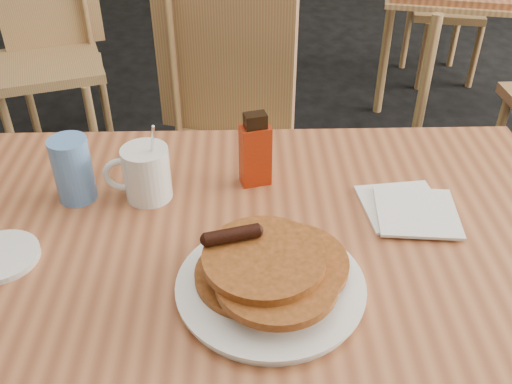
# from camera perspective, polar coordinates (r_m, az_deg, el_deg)

# --- Properties ---
(main_table) EXTENTS (1.38, 0.98, 0.75)m
(main_table) POSITION_cam_1_polar(r_m,az_deg,el_deg) (1.06, -1.04, -7.19)
(main_table) COLOR #A6613B
(main_table) RESTS_ON floor
(chair_main_far) EXTENTS (0.57, 0.58, 0.98)m
(chair_main_far) POSITION_cam_1_polar(r_m,az_deg,el_deg) (1.77, -2.83, 7.06)
(chair_main_far) COLOR #A6894E
(chair_main_far) RESTS_ON floor
(chair_wall_extra) EXTENTS (0.52, 0.52, 0.94)m
(chair_wall_extra) POSITION_cam_1_polar(r_m,az_deg,el_deg) (2.67, -20.06, 14.65)
(chair_wall_extra) COLOR #A6894E
(chair_wall_extra) RESTS_ON floor
(pancake_plate) EXTENTS (0.31, 0.31, 0.10)m
(pancake_plate) POSITION_cam_1_polar(r_m,az_deg,el_deg) (0.94, 1.44, -8.50)
(pancake_plate) COLOR white
(pancake_plate) RESTS_ON main_table
(coffee_mug) EXTENTS (0.13, 0.09, 0.17)m
(coffee_mug) POSITION_cam_1_polar(r_m,az_deg,el_deg) (1.15, -11.02, 1.91)
(coffee_mug) COLOR white
(coffee_mug) RESTS_ON main_table
(syrup_bottle) EXTENTS (0.07, 0.05, 0.16)m
(syrup_bottle) POSITION_cam_1_polar(r_m,az_deg,el_deg) (1.16, -0.07, 4.05)
(syrup_bottle) COLOR maroon
(syrup_bottle) RESTS_ON main_table
(napkin_stack) EXTENTS (0.19, 0.20, 0.01)m
(napkin_stack) POSITION_cam_1_polar(r_m,az_deg,el_deg) (1.15, 15.09, -1.67)
(napkin_stack) COLOR white
(napkin_stack) RESTS_ON main_table
(blue_tumbler) EXTENTS (0.10, 0.10, 0.13)m
(blue_tumbler) POSITION_cam_1_polar(r_m,az_deg,el_deg) (1.17, -17.84, 2.16)
(blue_tumbler) COLOR #5686CB
(blue_tumbler) RESTS_ON main_table
(side_saucer) EXTENTS (0.17, 0.17, 0.01)m
(side_saucer) POSITION_cam_1_polar(r_m,az_deg,el_deg) (1.10, -24.23, -5.93)
(side_saucer) COLOR white
(side_saucer) RESTS_ON main_table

